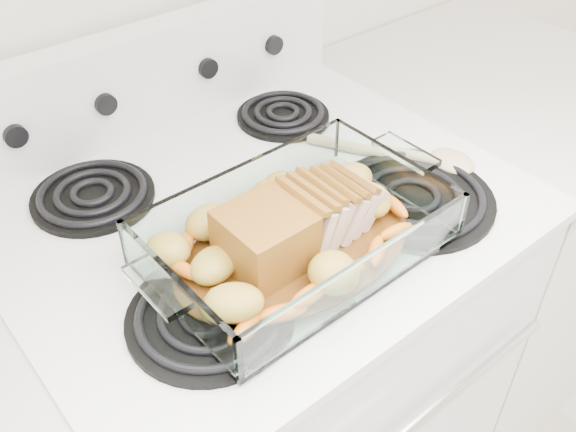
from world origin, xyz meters
TOP-DOWN VIEW (x-y plane):
  - electric_range at (0.00, 1.66)m, footprint 0.78×0.70m
  - counter_right at (0.67, 1.66)m, footprint 0.58×0.68m
  - baking_dish at (-0.03, 1.52)m, footprint 0.40×0.26m
  - pork_roast at (-0.04, 1.52)m, footprint 0.24×0.11m
  - roast_vegetables at (-0.03, 1.56)m, footprint 0.38×0.21m
  - wooden_spoon at (0.27, 1.57)m, footprint 0.18×0.25m

SIDE VIEW (x-z plane):
  - counter_right at x=0.67m, z-range 0.00..0.93m
  - electric_range at x=0.00m, z-range -0.08..1.04m
  - wooden_spoon at x=0.27m, z-range 0.93..0.96m
  - baking_dish at x=-0.03m, z-range 0.93..1.00m
  - roast_vegetables at x=-0.03m, z-range 0.95..1.00m
  - pork_roast at x=-0.04m, z-range 0.95..1.04m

